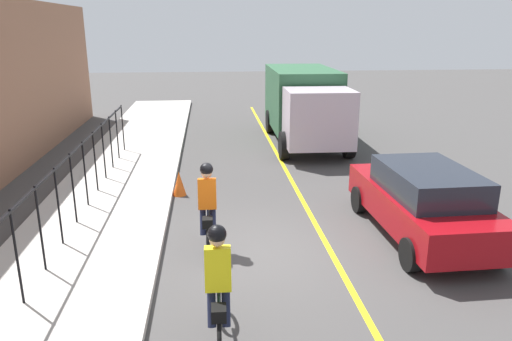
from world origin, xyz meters
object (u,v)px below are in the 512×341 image
(patrol_sedan, at_px, (423,200))
(cyclist_lead, at_px, (208,207))
(traffic_cone_near, at_px, (179,183))
(box_truck_background, at_px, (305,103))
(cyclist_follow, at_px, (218,287))

(patrol_sedan, bearing_deg, cyclist_lead, 91.14)
(patrol_sedan, xyz_separation_m, traffic_cone_near, (3.19, 5.32, -0.49))
(cyclist_lead, distance_m, box_truck_background, 9.97)
(box_truck_background, relative_size, traffic_cone_near, 10.19)
(cyclist_lead, xyz_separation_m, box_truck_background, (9.22, -3.75, 0.64))
(patrol_sedan, height_order, box_truck_background, box_truck_background)
(cyclist_lead, bearing_deg, cyclist_follow, -176.50)
(cyclist_follow, bearing_deg, patrol_sedan, -52.34)
(cyclist_follow, xyz_separation_m, patrol_sedan, (3.29, -4.41, -0.09))
(patrol_sedan, distance_m, traffic_cone_near, 6.22)
(cyclist_follow, relative_size, box_truck_background, 0.27)
(cyclist_follow, distance_m, patrol_sedan, 5.51)
(cyclist_lead, bearing_deg, box_truck_background, -21.24)
(cyclist_follow, xyz_separation_m, box_truck_background, (12.33, -3.61, 0.64))
(traffic_cone_near, bearing_deg, cyclist_follow, -172.03)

